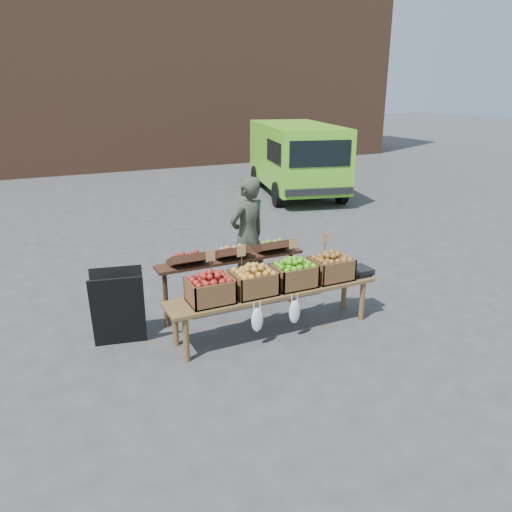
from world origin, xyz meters
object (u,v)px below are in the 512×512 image
crate_russet_pears (254,283)px  back_table (231,277)px  display_bench (274,311)px  crate_green_apples (331,269)px  delivery_van (296,160)px  chalkboard_sign (118,308)px  crate_golden_apples (210,291)px  vendor (248,236)px  weighing_scale (358,271)px  crate_red_apples (294,275)px

crate_russet_pears → back_table: bearing=88.5°
display_bench → crate_green_apples: bearing=0.0°
delivery_van → chalkboard_sign: bearing=-119.4°
chalkboard_sign → crate_golden_apples: bearing=-17.9°
vendor → crate_russet_pears: bearing=50.1°
display_bench → vendor: bearing=78.8°
crate_golden_apples → crate_russet_pears: same height
delivery_van → crate_golden_apples: (-5.26, -7.10, -0.26)m
crate_golden_apples → crate_green_apples: same height
vendor → weighing_scale: 1.67m
chalkboard_sign → crate_russet_pears: size_ratio=1.84×
back_table → crate_russet_pears: back_table is taller
display_bench → back_table: bearing=109.6°
delivery_van → display_bench: delivery_van is taller
crate_green_apples → weighing_scale: 0.44m
display_bench → delivery_van: bearing=58.0°
delivery_van → weighing_scale: bearing=-100.1°
display_bench → chalkboard_sign: bearing=163.1°
display_bench → crate_red_apples: size_ratio=5.40×
crate_russet_pears → delivery_van: bearing=56.4°
back_table → display_bench: 0.80m
delivery_van → crate_green_apples: bearing=-102.9°
vendor → crate_red_apples: bearing=72.9°
chalkboard_sign → crate_green_apples: chalkboard_sign is taller
chalkboard_sign → crate_red_apples: (2.05, -0.54, 0.25)m
vendor → weighing_scale: vendor is taller
chalkboard_sign → crate_red_apples: bearing=-3.1°
display_bench → crate_russet_pears: 0.51m
weighing_scale → back_table: bearing=154.5°
back_table → crate_green_apples: size_ratio=4.20×
back_table → crate_russet_pears: size_ratio=4.20×
crate_red_apples → weighing_scale: bearing=0.0°
chalkboard_sign → back_table: size_ratio=0.44×
display_bench → crate_green_apples: crate_green_apples is taller
delivery_van → display_bench: (-4.43, -7.10, -0.68)m
back_table → chalkboard_sign: bearing=-173.2°
delivery_van → crate_red_apples: delivery_van is taller
chalkboard_sign → crate_golden_apples: size_ratio=1.84×
crate_red_apples → display_bench: bearing=180.0°
crate_golden_apples → vendor: bearing=50.5°
crate_russet_pears → chalkboard_sign: bearing=160.3°
crate_golden_apples → crate_red_apples: bearing=0.0°
crate_russet_pears → weighing_scale: bearing=0.0°
chalkboard_sign → crate_russet_pears: 1.61m
display_bench → crate_golden_apples: (-0.82, 0.00, 0.42)m
vendor → weighing_scale: size_ratio=5.10×
vendor → back_table: (-0.52, -0.60, -0.35)m
crate_russet_pears → crate_green_apples: 1.10m
chalkboard_sign → back_table: (1.52, 0.18, 0.06)m
crate_russet_pears → crate_green_apples: (1.10, 0.00, 0.00)m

